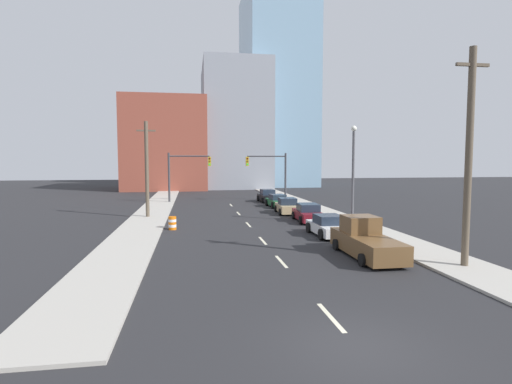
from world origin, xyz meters
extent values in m
plane|color=#262628|center=(0.00, 0.00, 0.00)|extent=(200.00, 200.00, 0.00)
cube|color=#ADA89E|center=(-8.03, 45.75, 0.06)|extent=(3.23, 91.50, 0.12)
cube|color=#ADA89E|center=(8.03, 45.75, 0.06)|extent=(3.23, 91.50, 0.12)
cube|color=beige|center=(0.00, 2.00, 0.00)|extent=(0.16, 2.40, 0.01)
cube|color=beige|center=(0.00, 9.10, 0.00)|extent=(0.16, 2.40, 0.01)
cube|color=beige|center=(0.00, 14.33, 0.00)|extent=(0.16, 2.40, 0.01)
cube|color=beige|center=(0.00, 20.68, 0.00)|extent=(0.16, 2.40, 0.01)
cube|color=beige|center=(0.00, 27.41, 0.00)|extent=(0.16, 2.40, 0.01)
cube|color=beige|center=(0.00, 34.64, 0.00)|extent=(0.16, 2.40, 0.01)
cube|color=brown|center=(-8.74, 63.60, 7.85)|extent=(14.00, 16.00, 15.70)
cube|color=gray|center=(3.86, 67.60, 11.42)|extent=(12.00, 20.00, 22.84)
cube|color=#7A9EB7|center=(13.03, 71.60, 19.72)|extent=(13.00, 20.00, 39.44)
cylinder|color=#38383D|center=(-6.97, 38.36, 2.96)|extent=(0.24, 0.24, 5.92)
cylinder|color=#38383D|center=(-4.58, 38.36, 5.52)|extent=(4.78, 0.16, 0.16)
cube|color=#B79319|center=(-2.19, 38.36, 4.89)|extent=(0.34, 0.32, 1.10)
cylinder|color=#4C0C0C|center=(-2.19, 38.19, 5.23)|extent=(0.22, 0.04, 0.22)
cylinder|color=#593F0C|center=(-2.19, 38.19, 4.89)|extent=(0.22, 0.04, 0.22)
cylinder|color=#26E53F|center=(-2.19, 38.19, 4.55)|extent=(0.22, 0.04, 0.22)
cylinder|color=#38383D|center=(7.15, 38.36, 2.96)|extent=(0.24, 0.24, 5.92)
cylinder|color=#38383D|center=(4.76, 38.36, 5.52)|extent=(4.78, 0.16, 0.16)
cube|color=#B79319|center=(2.37, 38.36, 4.89)|extent=(0.34, 0.32, 1.10)
cylinder|color=#4C0C0C|center=(2.37, 38.19, 5.23)|extent=(0.22, 0.04, 0.22)
cylinder|color=#593F0C|center=(2.37, 38.19, 4.89)|extent=(0.22, 0.04, 0.22)
cylinder|color=#26E53F|center=(2.37, 38.19, 4.55)|extent=(0.22, 0.04, 0.22)
cylinder|color=brown|center=(8.13, 6.62, 5.02)|extent=(0.32, 0.32, 10.03)
cube|color=brown|center=(8.13, 6.62, 9.23)|extent=(1.60, 0.14, 0.14)
cylinder|color=brown|center=(-8.14, 25.76, 4.17)|extent=(0.32, 0.32, 8.35)
cube|color=brown|center=(-8.14, 25.76, 7.55)|extent=(1.60, 0.14, 0.14)
cylinder|color=orange|center=(-5.73, 19.30, 0.10)|extent=(0.56, 0.56, 0.19)
cylinder|color=white|center=(-5.73, 19.30, 0.29)|extent=(0.56, 0.56, 0.19)
cylinder|color=orange|center=(-5.73, 19.30, 0.47)|extent=(0.56, 0.56, 0.19)
cylinder|color=white|center=(-5.73, 19.30, 0.67)|extent=(0.56, 0.56, 0.19)
cylinder|color=orange|center=(-5.73, 19.30, 0.85)|extent=(0.56, 0.56, 0.19)
cylinder|color=#4C4C51|center=(8.01, 19.46, 3.61)|extent=(0.20, 0.20, 7.21)
sphere|color=white|center=(8.01, 19.46, 7.43)|extent=(0.44, 0.44, 0.44)
cube|color=brown|center=(4.56, 9.33, 0.64)|extent=(1.96, 5.67, 0.94)
cube|color=brown|center=(4.56, 10.18, 1.57)|extent=(1.71, 1.71, 0.91)
cylinder|color=black|center=(3.57, 11.09, 0.31)|extent=(0.22, 0.62, 0.62)
cylinder|color=black|center=(5.57, 11.08, 0.31)|extent=(0.22, 0.62, 0.62)
cylinder|color=black|center=(3.55, 7.58, 0.31)|extent=(0.22, 0.62, 0.62)
cylinder|color=black|center=(5.54, 7.57, 0.31)|extent=(0.22, 0.62, 0.62)
cube|color=silver|center=(4.59, 15.26, 0.50)|extent=(1.87, 4.28, 0.61)
cube|color=#1E2838|center=(4.59, 15.26, 1.10)|extent=(1.63, 1.93, 0.58)
cylinder|color=black|center=(3.63, 16.57, 0.35)|extent=(0.22, 0.71, 0.71)
cylinder|color=black|center=(5.53, 16.59, 0.35)|extent=(0.22, 0.71, 0.71)
cylinder|color=black|center=(3.65, 13.93, 0.35)|extent=(0.22, 0.71, 0.71)
cylinder|color=black|center=(5.55, 13.94, 0.35)|extent=(0.22, 0.71, 0.71)
cube|color=maroon|center=(5.08, 21.58, 0.51)|extent=(2.00, 4.61, 0.67)
cube|color=#1E2838|center=(5.08, 21.58, 1.15)|extent=(1.67, 2.11, 0.61)
cylinder|color=black|center=(4.22, 23.03, 0.32)|extent=(0.25, 0.65, 0.64)
cylinder|color=black|center=(6.07, 22.94, 0.32)|extent=(0.25, 0.65, 0.64)
cylinder|color=black|center=(4.08, 20.23, 0.32)|extent=(0.25, 0.65, 0.64)
cylinder|color=black|center=(5.93, 20.14, 0.32)|extent=(0.25, 0.65, 0.64)
cube|color=tan|center=(4.57, 26.69, 0.51)|extent=(1.97, 4.37, 0.68)
cube|color=#1E2838|center=(4.57, 26.69, 1.17)|extent=(1.63, 2.01, 0.62)
cylinder|color=black|center=(3.74, 28.06, 0.32)|extent=(0.25, 0.64, 0.63)
cylinder|color=black|center=(5.54, 27.96, 0.32)|extent=(0.25, 0.64, 0.63)
cylinder|color=black|center=(3.59, 25.41, 0.32)|extent=(0.25, 0.64, 0.63)
cylinder|color=black|center=(5.39, 25.31, 0.32)|extent=(0.25, 0.64, 0.63)
cube|color=#1E6033|center=(4.78, 32.06, 0.49)|extent=(1.89, 4.54, 0.59)
cube|color=#1E2838|center=(4.78, 32.06, 1.07)|extent=(1.59, 2.07, 0.57)
cylinder|color=black|center=(3.84, 33.41, 0.35)|extent=(0.25, 0.71, 0.70)
cylinder|color=black|center=(5.62, 33.48, 0.35)|extent=(0.25, 0.71, 0.70)
cylinder|color=black|center=(3.94, 30.63, 0.35)|extent=(0.25, 0.71, 0.70)
cylinder|color=black|center=(5.73, 30.70, 0.35)|extent=(0.25, 0.71, 0.70)
cube|color=black|center=(4.69, 37.36, 0.53)|extent=(1.88, 4.27, 0.71)
cube|color=#1E2838|center=(4.69, 37.36, 1.21)|extent=(1.59, 1.95, 0.64)
cylinder|color=black|center=(3.74, 38.63, 0.33)|extent=(0.24, 0.66, 0.65)
cylinder|color=black|center=(5.53, 38.70, 0.33)|extent=(0.24, 0.66, 0.65)
cylinder|color=black|center=(3.84, 36.02, 0.33)|extent=(0.24, 0.66, 0.65)
cylinder|color=black|center=(5.63, 36.09, 0.33)|extent=(0.24, 0.66, 0.65)
camera|label=1|loc=(-4.30, -9.78, 4.95)|focal=28.00mm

